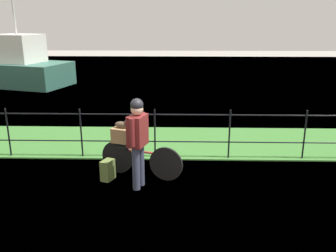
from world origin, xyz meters
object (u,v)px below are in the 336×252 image
object	(u,v)px
cyclist_person	(138,136)
moored_boat_near	(20,67)
bicycle_main	(140,159)
wooden_crate	(122,135)
backpack_on_paving	(108,170)
terrier_dog	(123,124)

from	to	relation	value
cyclist_person	moored_boat_near	world-z (taller)	moored_boat_near
bicycle_main	moored_boat_near	world-z (taller)	moored_boat_near
wooden_crate	backpack_on_paving	distance (m)	0.73
backpack_on_paving	moored_boat_near	xyz separation A→B (m)	(-5.98, 10.19, 0.65)
terrier_dog	cyclist_person	world-z (taller)	cyclist_person
wooden_crate	moored_boat_near	bearing A→B (deg)	122.23
bicycle_main	wooden_crate	world-z (taller)	wooden_crate
moored_boat_near	wooden_crate	bearing A→B (deg)	-57.77
cyclist_person	backpack_on_paving	world-z (taller)	cyclist_person
moored_boat_near	backpack_on_paving	bearing A→B (deg)	-59.59
moored_boat_near	bicycle_main	bearing A→B (deg)	-56.61
wooden_crate	moored_boat_near	distance (m)	11.69
backpack_on_paving	moored_boat_near	bearing A→B (deg)	53.26
wooden_crate	terrier_dog	world-z (taller)	terrier_dog
cyclist_person	wooden_crate	bearing A→B (deg)	122.07
wooden_crate	bicycle_main	bearing A→B (deg)	-18.72
terrier_dog	moored_boat_near	distance (m)	11.71
wooden_crate	backpack_on_paving	world-z (taller)	wooden_crate
wooden_crate	terrier_dog	size ratio (longest dim) A/B	1.11
bicycle_main	backpack_on_paving	xyz separation A→B (m)	(-0.62, -0.18, -0.15)
bicycle_main	wooden_crate	xyz separation A→B (m)	(-0.36, 0.12, 0.46)
wooden_crate	cyclist_person	bearing A→B (deg)	-57.93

